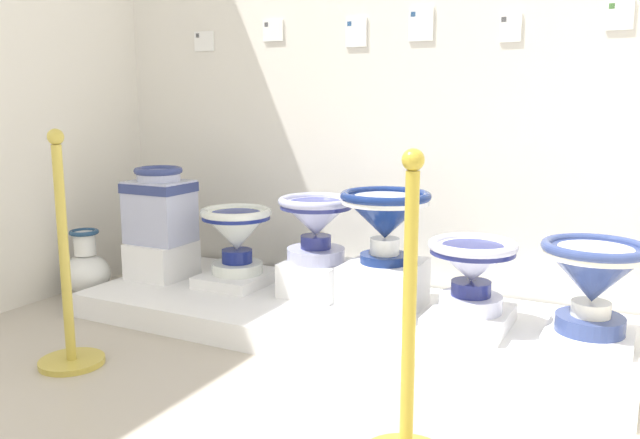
{
  "coord_description": "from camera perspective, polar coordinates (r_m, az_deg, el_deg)",
  "views": [
    {
      "loc": [
        2.91,
        -0.16,
        1.07
      ],
      "look_at": [
        1.52,
        2.52,
        0.52
      ],
      "focal_mm": 37.0,
      "sensor_mm": 36.0,
      "label": 1
    }
  ],
  "objects": [
    {
      "name": "antique_toilet_central_ornate",
      "position": [
        3.42,
        -7.24,
        -1.03
      ],
      "size": [
        0.37,
        0.37,
        0.34
      ],
      "color": "white",
      "rests_on": "plinth_block_central_ornate"
    },
    {
      "name": "info_placard_first",
      "position": [
        3.97,
        -10.0,
        14.95
      ],
      "size": [
        0.13,
        0.01,
        0.11
      ],
      "color": "white"
    },
    {
      "name": "stanchion_post_near_right",
      "position": [
        2.0,
        7.57,
        -13.96
      ],
      "size": [
        0.28,
        0.28,
        0.94
      ],
      "color": "gold",
      "rests_on": "ground_plane"
    },
    {
      "name": "antique_toilet_broad_patterned",
      "position": [
        3.19,
        -0.37,
        -0.08
      ],
      "size": [
        0.37,
        0.37,
        0.32
      ],
      "color": "#ABAED6",
      "rests_on": "plinth_block_broad_patterned"
    },
    {
      "name": "info_placard_fourth",
      "position": [
        3.36,
        8.71,
        16.38
      ],
      "size": [
        0.12,
        0.01,
        0.16
      ],
      "color": "white"
    },
    {
      "name": "plinth_block_squat_floral",
      "position": [
        2.86,
        22.22,
        -9.4
      ],
      "size": [
        0.33,
        0.29,
        0.05
      ],
      "primitive_type": "cube",
      "color": "white",
      "rests_on": "display_platform"
    },
    {
      "name": "plinth_block_leftmost",
      "position": [
        2.89,
        12.82,
        -8.37
      ],
      "size": [
        0.32,
        0.4,
        0.07
      ],
      "primitive_type": "cube",
      "color": "white",
      "rests_on": "display_platform"
    },
    {
      "name": "antique_toilet_squat_floral",
      "position": [
        2.78,
        22.58,
        -4.39
      ],
      "size": [
        0.41,
        0.41,
        0.36
      ],
      "color": "navy",
      "rests_on": "plinth_block_squat_floral"
    },
    {
      "name": "info_placard_second",
      "position": [
        3.72,
        -4.1,
        15.99
      ],
      "size": [
        0.12,
        0.01,
        0.11
      ],
      "color": "white"
    },
    {
      "name": "info_placard_fifth",
      "position": [
        3.24,
        16.14,
        15.67
      ],
      "size": [
        0.1,
        0.01,
        0.13
      ],
      "color": "white"
    },
    {
      "name": "plinth_block_tall_cobalt",
      "position": [
        3.04,
        5.55,
        -5.73
      ],
      "size": [
        0.32,
        0.39,
        0.22
      ],
      "primitive_type": "cube",
      "color": "white",
      "rests_on": "display_platform"
    },
    {
      "name": "stanchion_post_near_left",
      "position": [
        2.86,
        -21.01,
        -6.52
      ],
      "size": [
        0.26,
        0.26,
        0.96
      ],
      "color": "gold",
      "rests_on": "ground_plane"
    },
    {
      "name": "plinth_block_broad_patterned",
      "position": [
        3.25,
        -0.36,
        -5.06
      ],
      "size": [
        0.29,
        0.3,
        0.17
      ],
      "primitive_type": "cube",
      "color": "white",
      "rests_on": "display_platform"
    },
    {
      "name": "antique_toilet_leftmost",
      "position": [
        2.82,
        13.01,
        -3.87
      ],
      "size": [
        0.37,
        0.37,
        0.3
      ],
      "color": "silver",
      "rests_on": "plinth_block_leftmost"
    },
    {
      "name": "info_placard_third",
      "position": [
        3.48,
        3.13,
        15.88
      ],
      "size": [
        0.12,
        0.01,
        0.14
      ],
      "color": "white"
    },
    {
      "name": "antique_toilet_tall_cobalt",
      "position": [
        2.97,
        5.66,
        0.42
      ],
      "size": [
        0.41,
        0.41,
        0.33
      ],
      "color": "navy",
      "rests_on": "plinth_block_tall_cobalt"
    },
    {
      "name": "display_platform",
      "position": [
        3.14,
        1.96,
        -8.42
      ],
      "size": [
        2.55,
        0.92,
        0.12
      ],
      "primitive_type": "cube",
      "color": "white",
      "rests_on": "ground_plane"
    },
    {
      "name": "plinth_block_central_ornate",
      "position": [
        3.48,
        -7.14,
        -5.06
      ],
      "size": [
        0.32,
        0.39,
        0.06
      ],
      "primitive_type": "cube",
      "color": "white",
      "rests_on": "display_platform"
    },
    {
      "name": "info_placard_sixth",
      "position": [
        3.19,
        24.51,
        15.83
      ],
      "size": [
        0.11,
        0.01,
        0.13
      ],
      "color": "white"
    },
    {
      "name": "antique_toilet_pale_glazed",
      "position": [
        3.61,
        -13.7,
        1.37
      ],
      "size": [
        0.32,
        0.27,
        0.4
      ],
      "color": "#B0B7D7",
      "rests_on": "plinth_block_pale_glazed"
    },
    {
      "name": "decorative_vase_corner",
      "position": [
        3.79,
        -19.55,
        -4.15
      ],
      "size": [
        0.25,
        0.25,
        0.38
      ],
      "color": "navy",
      "rests_on": "ground_plane"
    },
    {
      "name": "plinth_block_pale_glazed",
      "position": [
        3.67,
        -13.49,
        -3.37
      ],
      "size": [
        0.28,
        0.31,
        0.19
      ],
      "primitive_type": "cube",
      "color": "white",
      "rests_on": "display_platform"
    }
  ]
}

